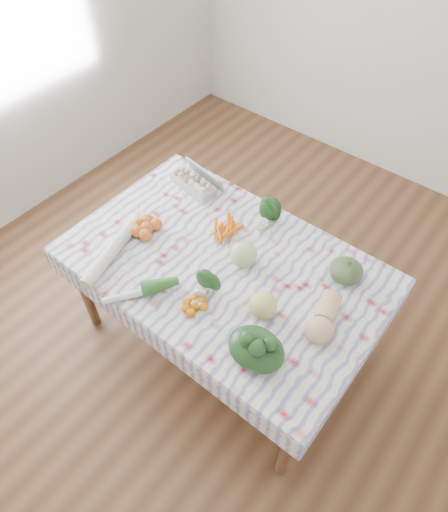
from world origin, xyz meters
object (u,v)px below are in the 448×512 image
at_px(dining_table, 224,273).
at_px(grapefruit, 263,305).
at_px(cabbage, 244,254).
at_px(egg_carton, 193,183).
at_px(kabocha_squash, 346,271).
at_px(butternut_squash, 324,317).

distance_m(dining_table, grapefruit, 0.39).
relative_size(cabbage, grapefruit, 1.03).
bearing_deg(dining_table, egg_carton, 146.42).
relative_size(dining_table, kabocha_squash, 9.41).
bearing_deg(kabocha_squash, dining_table, -150.02).
height_order(cabbage, grapefruit, cabbage).
xyz_separation_m(kabocha_squash, butternut_squash, (0.06, -0.31, 0.01)).
distance_m(egg_carton, grapefruit, 0.98).
bearing_deg(egg_carton, grapefruit, -20.13).
xyz_separation_m(egg_carton, cabbage, (0.59, -0.28, 0.03)).
xyz_separation_m(dining_table, cabbage, (0.08, 0.07, 0.15)).
xyz_separation_m(egg_carton, kabocha_squash, (1.05, -0.03, 0.01)).
height_order(kabocha_squash, cabbage, cabbage).
relative_size(dining_table, egg_carton, 5.18).
xyz_separation_m(dining_table, egg_carton, (-0.52, 0.34, 0.12)).
bearing_deg(cabbage, egg_carton, 155.01).
bearing_deg(grapefruit, egg_carton, 151.17).
height_order(kabocha_squash, butternut_squash, butternut_squash).
bearing_deg(grapefruit, kabocha_squash, 65.43).
height_order(dining_table, egg_carton, egg_carton).
bearing_deg(cabbage, kabocha_squash, 27.99).
relative_size(dining_table, cabbage, 11.53).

